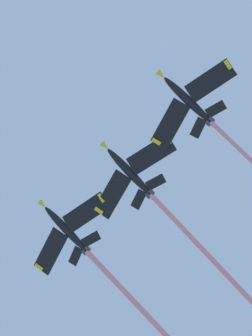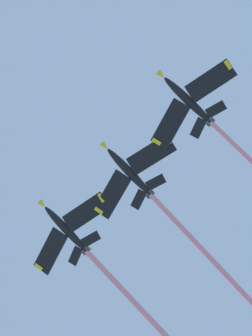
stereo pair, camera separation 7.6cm
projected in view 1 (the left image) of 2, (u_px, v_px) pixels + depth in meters
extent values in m
ellipsoid|color=black|center=(187.00, 100.00, 118.30)|extent=(10.64, 7.55, 5.94)
cone|color=yellow|center=(161.00, 75.00, 119.66)|extent=(2.28, 2.05, 1.73)
ellipsoid|color=black|center=(180.00, 92.00, 119.30)|extent=(3.01, 2.41, 1.92)
cube|color=black|center=(210.00, 81.00, 116.93)|extent=(6.05, 9.61, 1.59)
cube|color=yellow|center=(228.00, 65.00, 116.12)|extent=(1.84, 1.20, 0.81)
cube|color=black|center=(170.00, 124.00, 119.16)|extent=(8.85, 8.67, 1.59)
cube|color=yellow|center=(156.00, 142.00, 120.07)|extent=(1.68, 1.72, 0.81)
cube|color=black|center=(216.00, 109.00, 116.81)|extent=(2.56, 3.91, 0.85)
cube|color=black|center=(198.00, 128.00, 117.77)|extent=(3.87, 3.62, 0.85)
cube|color=yellow|center=(207.00, 118.00, 118.67)|extent=(2.89, 1.92, 3.51)
cylinder|color=#38383D|center=(212.00, 120.00, 116.93)|extent=(1.47, 1.34, 1.13)
cylinder|color=#38383D|center=(208.00, 123.00, 117.12)|extent=(1.47, 1.34, 1.13)
ellipsoid|color=black|center=(129.00, 172.00, 121.76)|extent=(10.72, 7.34, 6.02)
cone|color=yellow|center=(105.00, 146.00, 123.14)|extent=(2.29, 2.03, 1.74)
ellipsoid|color=black|center=(122.00, 164.00, 122.77)|extent=(3.02, 2.37, 1.94)
cube|color=black|center=(151.00, 154.00, 120.41)|extent=(5.88, 9.60, 1.61)
cube|color=yellow|center=(168.00, 140.00, 119.62)|extent=(1.83, 1.17, 0.83)
cube|color=black|center=(112.00, 194.00, 122.59)|extent=(8.76, 8.75, 1.61)
cube|color=yellow|center=(99.00, 211.00, 123.49)|extent=(1.70, 1.70, 0.83)
cube|color=black|center=(156.00, 182.00, 120.26)|extent=(2.49, 3.90, 0.86)
cube|color=black|center=(139.00, 199.00, 121.20)|extent=(3.84, 3.65, 0.86)
cube|color=yellow|center=(148.00, 190.00, 122.11)|extent=(2.93, 1.87, 3.52)
cylinder|color=#38383D|center=(152.00, 192.00, 120.38)|extent=(1.47, 1.32, 1.13)
cylinder|color=#38383D|center=(148.00, 196.00, 120.56)|extent=(1.47, 1.32, 1.13)
cylinder|color=pink|center=(233.00, 282.00, 116.02)|extent=(34.48, 21.34, 17.92)
ellipsoid|color=black|center=(66.00, 229.00, 125.60)|extent=(10.52, 7.62, 6.14)
cone|color=yellow|center=(43.00, 204.00, 127.10)|extent=(2.29, 2.07, 1.75)
ellipsoid|color=black|center=(60.00, 221.00, 126.64)|extent=(3.00, 2.43, 1.96)
cube|color=black|center=(86.00, 212.00, 124.20)|extent=(6.12, 9.61, 1.65)
cube|color=yellow|center=(101.00, 198.00, 123.38)|extent=(1.83, 1.21, 0.84)
cube|color=black|center=(51.00, 251.00, 126.45)|extent=(8.88, 8.60, 1.65)
cube|color=yellow|center=(39.00, 267.00, 127.37)|extent=(1.67, 1.72, 0.84)
cube|color=black|center=(91.00, 239.00, 124.00)|extent=(2.59, 3.92, 0.88)
cube|color=black|center=(76.00, 256.00, 124.97)|extent=(3.87, 3.59, 0.88)
cube|color=yellow|center=(85.00, 246.00, 125.86)|extent=(2.89, 1.97, 3.54)
cylinder|color=#38383D|center=(87.00, 249.00, 124.11)|extent=(1.48, 1.35, 1.14)
cylinder|color=#38383D|center=(84.00, 252.00, 124.30)|extent=(1.48, 1.35, 1.14)
cylinder|color=pink|center=(153.00, 322.00, 120.11)|extent=(28.64, 19.15, 15.73)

